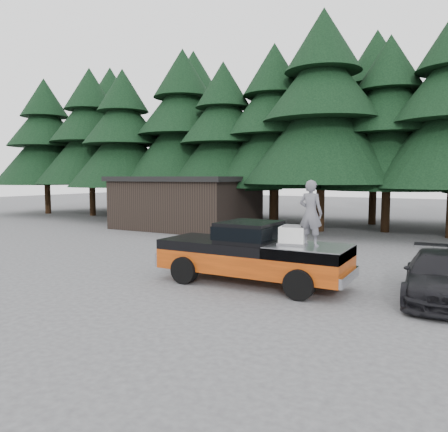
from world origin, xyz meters
The scene contains 8 objects.
ground centered at (0.00, 0.00, 0.00)m, with size 120.00×120.00×0.00m, color #474749.
pickup_truck centered at (1.09, 0.73, 0.67)m, with size 6.00×2.04×1.33m, color #C2470C, non-canonical shape.
truck_cab centered at (0.99, 0.73, 1.62)m, with size 1.66×1.90×0.59m, color black.
air_compressor centered at (2.39, 0.70, 1.58)m, with size 0.72×0.60×0.49m, color silver.
man_on_bed centered at (2.92, 0.71, 2.26)m, with size 0.68×0.45×1.87m, color slate.
parked_car centered at (6.21, 1.64, 0.64)m, with size 1.78×4.39×1.27m, color black.
utility_building centered at (-9.00, 12.00, 1.67)m, with size 8.40×6.40×3.30m.
treeline centered at (0.42, 17.20, 7.72)m, with size 60.15×16.05×17.50m.
Camera 1 is at (6.79, -11.17, 3.29)m, focal length 35.00 mm.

